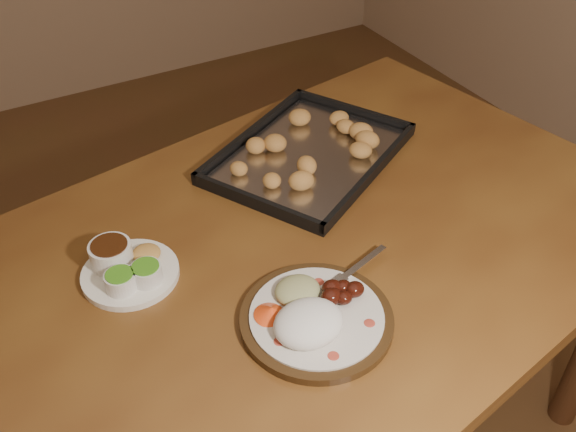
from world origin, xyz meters
TOP-DOWN VIEW (x-y plane):
  - ground at (0.00, 0.00)m, footprint 4.00×4.00m
  - dining_table at (0.20, -0.25)m, footprint 1.64×1.15m
  - dinner_plate at (0.16, -0.43)m, footprint 0.32×0.26m
  - condiment_saucer at (-0.07, -0.17)m, footprint 0.17×0.17m
  - baking_tray at (0.40, -0.01)m, footprint 0.54×0.49m

SIDE VIEW (x-z plane):
  - ground at x=0.00m, z-range 0.00..0.00m
  - dining_table at x=0.20m, z-range 0.28..1.03m
  - baking_tray at x=0.40m, z-range 0.74..0.79m
  - dinner_plate at x=0.16m, z-range 0.74..0.80m
  - condiment_saucer at x=-0.07m, z-range 0.74..0.80m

